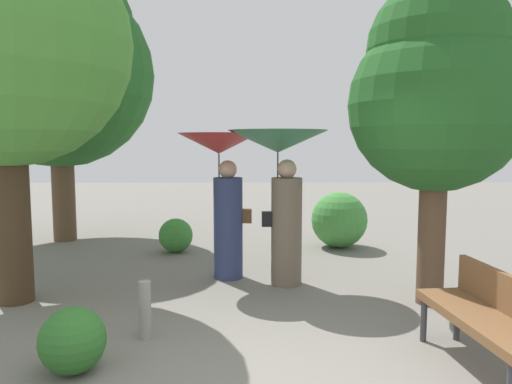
# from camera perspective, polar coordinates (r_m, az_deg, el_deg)

# --- Properties ---
(person_left) EXTENTS (1.15, 1.15, 2.06)m
(person_left) POSITION_cam_1_polar(r_m,az_deg,el_deg) (6.73, -3.98, 1.80)
(person_left) COLOR navy
(person_left) RESTS_ON ground
(person_right) EXTENTS (1.34, 1.34, 2.09)m
(person_right) POSITION_cam_1_polar(r_m,az_deg,el_deg) (6.41, 2.97, 2.54)
(person_right) COLOR #6B5B4C
(person_right) RESTS_ON ground
(park_bench) EXTENTS (0.62, 1.54, 0.83)m
(park_bench) POSITION_cam_1_polar(r_m,az_deg,el_deg) (4.53, 26.17, -12.88)
(park_bench) COLOR #38383D
(park_bench) RESTS_ON ground
(tree_near_left) EXTENTS (2.93, 2.93, 5.09)m
(tree_near_left) POSITION_cam_1_polar(r_m,az_deg,el_deg) (6.52, -28.02, 17.86)
(tree_near_left) COLOR #42301E
(tree_near_left) RESTS_ON ground
(tree_near_right) EXTENTS (2.03, 2.03, 3.81)m
(tree_near_right) POSITION_cam_1_polar(r_m,az_deg,el_deg) (6.01, 20.77, 11.54)
(tree_near_right) COLOR brown
(tree_near_right) RESTS_ON ground
(tree_mid_left) EXTENTS (3.62, 3.62, 5.58)m
(tree_mid_left) POSITION_cam_1_polar(r_m,az_deg,el_deg) (10.24, -22.52, 14.49)
(tree_mid_left) COLOR brown
(tree_mid_left) RESTS_ON ground
(bush_path_left) EXTENTS (1.03, 1.03, 1.03)m
(bush_path_left) POSITION_cam_1_polar(r_m,az_deg,el_deg) (8.96, 9.89, -3.28)
(bush_path_left) COLOR #428C3D
(bush_path_left) RESTS_ON ground
(bush_path_right) EXTENTS (0.56, 0.56, 0.56)m
(bush_path_right) POSITION_cam_1_polar(r_m,az_deg,el_deg) (4.45, -21.02, -16.20)
(bush_path_right) COLOR #2D6B28
(bush_path_right) RESTS_ON ground
(bush_behind_bench) EXTENTS (0.60, 0.60, 0.60)m
(bush_behind_bench) POSITION_cam_1_polar(r_m,az_deg,el_deg) (8.59, -9.54, -5.12)
(bush_behind_bench) COLOR #387F33
(bush_behind_bench) RESTS_ON ground
(path_marker_post) EXTENTS (0.12, 0.12, 0.58)m
(path_marker_post) POSITION_cam_1_polar(r_m,az_deg,el_deg) (4.95, -13.08, -13.53)
(path_marker_post) COLOR gray
(path_marker_post) RESTS_ON ground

